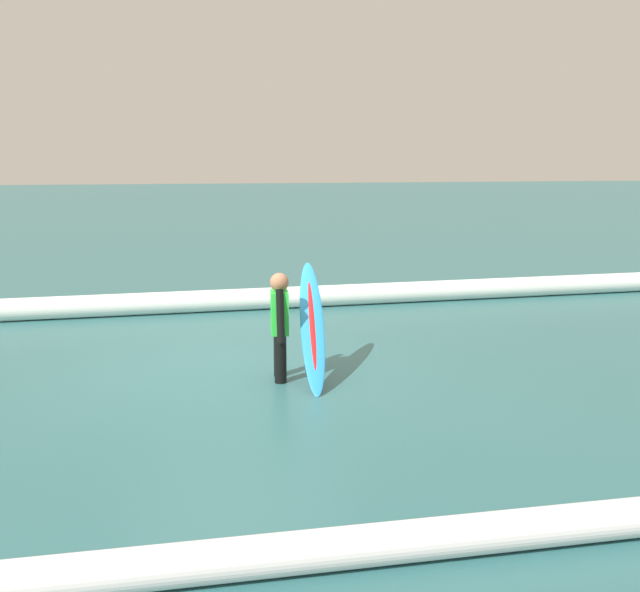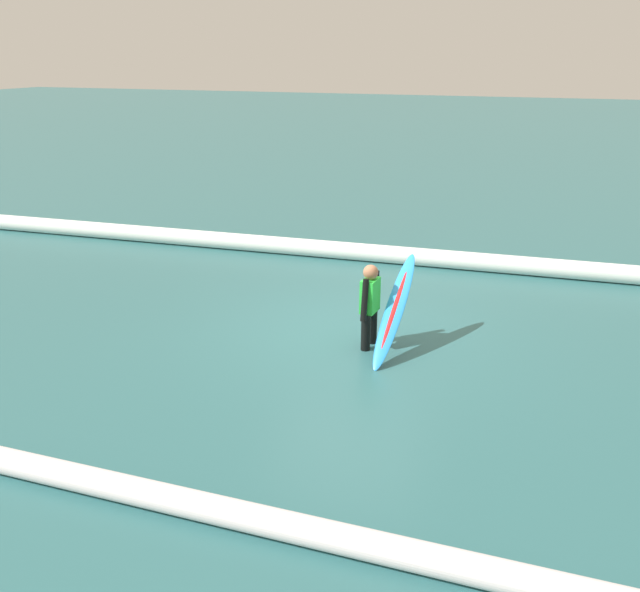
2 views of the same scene
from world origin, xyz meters
The scene contains 5 objects.
ground_plane centered at (0.00, 0.00, 0.00)m, with size 120.24×120.24×0.00m, color #2E6568.
surfer centered at (-0.50, 0.58, 0.71)m, with size 0.23×0.61×1.27m.
surfboard centered at (-0.88, 0.62, 0.64)m, with size 0.42×1.53×1.32m.
wave_crest_foreground centered at (-0.17, -3.60, 0.18)m, with size 0.37×0.37×21.31m, color white.
wave_crest_midground centered at (1.03, 4.91, 0.14)m, with size 0.27×0.27×16.82m, color white.
Camera 1 is at (0.62, 9.37, 2.63)m, focal length 43.52 mm.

